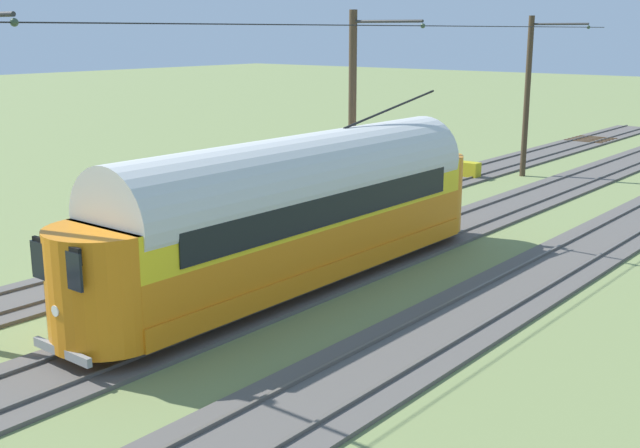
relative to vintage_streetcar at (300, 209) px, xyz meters
The scene contains 10 objects.
ground_plane 5.24m from the vintage_streetcar, 90.00° to the right, with size 220.00×220.00×0.00m, color olive.
track_streetcar_siding 7.39m from the vintage_streetcar, 134.40° to the right, with size 2.80×80.00×0.18m.
track_adjacent_siding 5.50m from the vintage_streetcar, 90.00° to the right, with size 2.80×80.00×0.18m.
track_third_siding 7.39m from the vintage_streetcar, 45.60° to the right, with size 2.80×80.00×0.18m.
vintage_streetcar is the anchor object (origin of this frame).
catenary_pole_foreground 20.72m from the vintage_streetcar, 82.45° to the right, with size 3.01×0.28×7.77m.
catenary_pole_mid_near 6.96m from the vintage_streetcar, 66.18° to the right, with size 3.01×0.28×7.77m.
overhead_wire_run 8.50m from the vintage_streetcar, 89.40° to the right, with size 2.81×32.63×0.18m.
spare_tie_stack 9.52m from the vintage_streetcar, 27.51° to the right, with size 2.40×2.40×0.54m.
track_end_bumper 18.93m from the vintage_streetcar, 74.80° to the right, with size 1.80×0.60×0.80m, color #B2A519.
Camera 1 is at (-13.99, 21.19, 7.08)m, focal length 44.71 mm.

